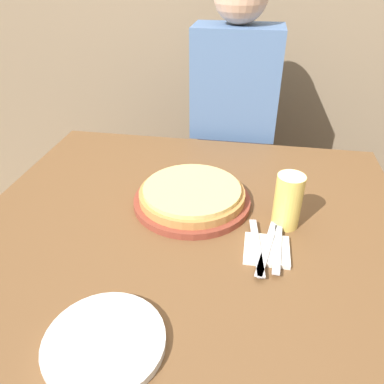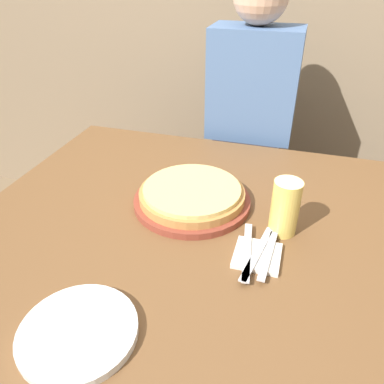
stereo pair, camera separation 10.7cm
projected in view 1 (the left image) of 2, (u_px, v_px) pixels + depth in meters
The scene contains 10 objects.
ground_plane at pixel (190, 381), 1.42m from camera, with size 12.00×12.00×0.00m, color #756047.
dining_table at pixel (190, 315), 1.22m from camera, with size 1.18×1.08×0.75m.
pizza_on_board at pixel (192, 196), 1.08m from camera, with size 0.34×0.34×0.06m.
beer_glass at pixel (288, 199), 0.97m from camera, with size 0.07×0.07×0.15m.
dinner_plate at pixel (105, 342), 0.69m from camera, with size 0.23×0.23×0.02m.
napkin_stack at pixel (267, 250), 0.91m from camera, with size 0.11×0.11×0.01m.
fork at pixel (257, 246), 0.91m from camera, with size 0.04×0.21×0.00m.
dinner_knife at pixel (267, 247), 0.91m from camera, with size 0.06×0.21×0.00m.
spoon at pixel (277, 248), 0.91m from camera, with size 0.03×0.18×0.00m.
diner_person at pixel (232, 145), 1.63m from camera, with size 0.34×0.20×1.35m.
Camera 1 is at (0.14, -0.80, 1.37)m, focal length 35.00 mm.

